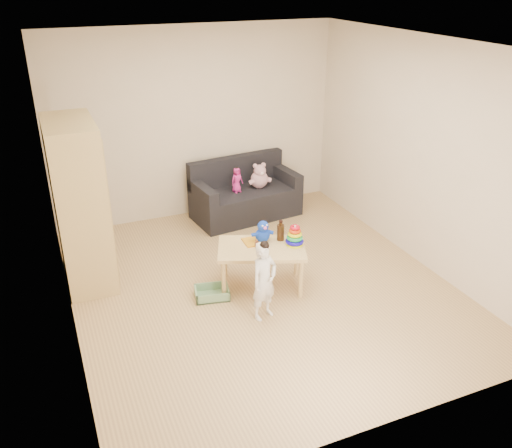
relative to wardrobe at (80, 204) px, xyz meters
name	(u,v)px	position (x,y,z in m)	size (l,w,h in m)	color
room	(261,177)	(1.74, -0.94, 0.38)	(4.50, 4.50, 4.50)	tan
wardrobe	(80,204)	(0.00, 0.00, 0.00)	(0.51, 1.02, 1.83)	tan
sofa	(246,203)	(2.29, 0.88, -0.71)	(1.47, 0.73, 0.41)	black
play_table	(262,267)	(1.74, -0.95, -0.67)	(0.94, 0.59, 0.49)	#E8C57F
storage_bin	(212,293)	(1.16, -0.95, -0.86)	(0.36, 0.27, 0.11)	gray
toddler	(264,282)	(1.54, -1.49, -0.51)	(0.30, 0.20, 0.81)	white
pink_bear	(259,177)	(2.49, 0.87, -0.35)	(0.27, 0.23, 0.30)	#D29AAC
doll	(237,180)	(2.14, 0.83, -0.33)	(0.17, 0.12, 0.34)	#DD2994
ring_stacker	(295,237)	(2.10, -1.04, -0.33)	(0.20, 0.20, 0.23)	#E3FE0D
brown_bottle	(281,232)	(2.00, -0.87, -0.32)	(0.08, 0.08, 0.24)	black
blue_plush	(263,231)	(1.81, -0.83, -0.29)	(0.21, 0.17, 0.26)	#153CC1
wooden_figure	(257,244)	(1.68, -0.96, -0.37)	(0.04, 0.04, 0.11)	brown
yellow_book	(254,241)	(1.71, -0.81, -0.41)	(0.22, 0.22, 0.02)	orange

